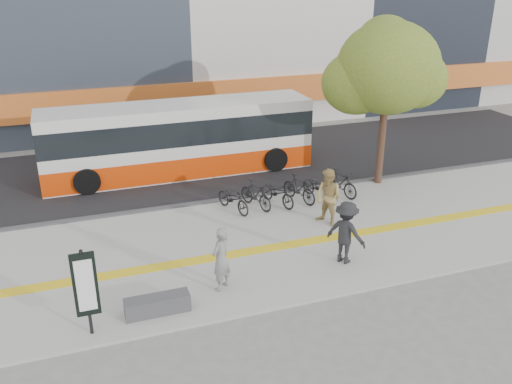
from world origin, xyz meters
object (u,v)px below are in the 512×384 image
object	(u,v)px
bench	(157,305)
signboard	(86,286)
pedestrian_dark	(346,232)
seated_woman	(221,259)
bus	(179,141)
pedestrian_tan	(328,197)
street_tree	(386,69)

from	to	relation	value
bench	signboard	bearing A→B (deg)	-169.19
pedestrian_dark	seated_woman	bearing A→B (deg)	59.02
bus	pedestrian_tan	xyz separation A→B (m)	(3.54, -6.55, -0.38)
signboard	pedestrian_dark	distance (m)	7.24
bench	seated_woman	size ratio (longest dim) A/B	0.90
signboard	seated_woman	distance (m)	3.53
signboard	pedestrian_tan	world-z (taller)	signboard
signboard	street_tree	world-z (taller)	street_tree
seated_woman	pedestrian_tan	bearing A→B (deg)	170.96
seated_woman	pedestrian_dark	bearing A→B (deg)	143.27
street_tree	seated_woman	world-z (taller)	street_tree
seated_woman	pedestrian_dark	distance (m)	3.76
pedestrian_tan	bench	bearing A→B (deg)	-88.21
bench	street_tree	size ratio (longest dim) A/B	0.25
bus	seated_woman	xyz separation A→B (m)	(-0.86, -9.16, -0.45)
bus	seated_woman	distance (m)	9.21
bench	bus	bearing A→B (deg)	74.68
bench	pedestrian_tan	world-z (taller)	pedestrian_tan
bus	pedestrian_tan	bearing A→B (deg)	-61.58
bench	signboard	distance (m)	1.94
signboard	pedestrian_dark	size ratio (longest dim) A/B	1.18
bench	bus	xyz separation A→B (m)	(2.66, 9.70, 1.12)
bench	pedestrian_dark	bearing A→B (deg)	7.56
bench	street_tree	world-z (taller)	street_tree
bus	pedestrian_dark	xyz separation A→B (m)	(2.90, -8.96, -0.41)
bench	street_tree	distance (m)	12.23
bus	seated_woman	world-z (taller)	bus
street_tree	seated_woman	distance (m)	10.31
bench	pedestrian_dark	world-z (taller)	pedestrian_dark
pedestrian_tan	pedestrian_dark	world-z (taller)	pedestrian_tan
seated_woman	pedestrian_dark	world-z (taller)	pedestrian_dark
bench	bus	world-z (taller)	bus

